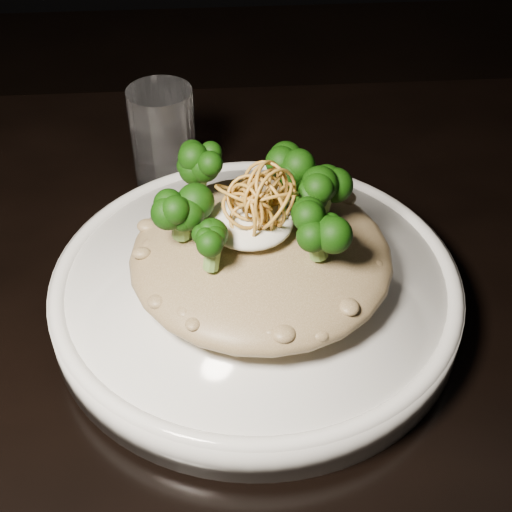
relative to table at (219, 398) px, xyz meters
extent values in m
cube|color=black|center=(0.00, 0.00, 0.06)|extent=(1.10, 0.80, 0.04)
cylinder|color=white|center=(0.03, 0.03, 0.10)|extent=(0.32, 0.32, 0.03)
ellipsoid|color=brown|center=(0.04, 0.03, 0.14)|extent=(0.20, 0.20, 0.04)
ellipsoid|color=white|center=(0.03, 0.03, 0.17)|extent=(0.07, 0.07, 0.02)
cylinder|color=white|center=(-0.04, 0.20, 0.14)|extent=(0.07, 0.07, 0.11)
camera|label=1|loc=(0.00, -0.38, 0.50)|focal=50.00mm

